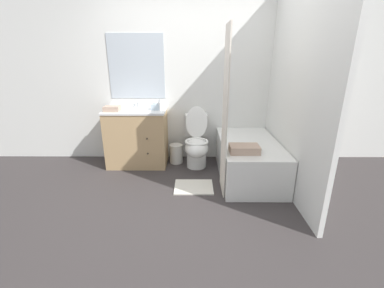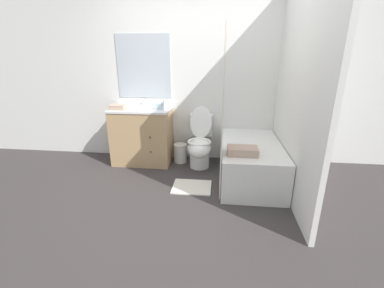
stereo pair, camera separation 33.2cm
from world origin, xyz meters
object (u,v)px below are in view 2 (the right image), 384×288
(vanity_cabinet, at_px, (143,135))
(toilet, at_px, (200,144))
(bathtub, at_px, (250,161))
(hand_towel_folded, at_px, (118,107))
(wastebasket, at_px, (180,153))
(bath_mat, at_px, (192,187))
(bath_towel_folded, at_px, (243,151))
(soap_dispenser, at_px, (164,105))
(tissue_box, at_px, (160,106))
(sink_faucet, at_px, (144,104))

(vanity_cabinet, height_order, toilet, toilet)
(bathtub, relative_size, hand_towel_folded, 6.41)
(vanity_cabinet, relative_size, wastebasket, 3.04)
(bath_mat, bearing_deg, bath_towel_folded, -5.12)
(vanity_cabinet, relative_size, toilet, 1.01)
(toilet, height_order, bath_towel_folded, toilet)
(soap_dispenser, bearing_deg, bath_mat, -56.93)
(hand_towel_folded, bearing_deg, bath_towel_folded, -21.47)
(toilet, xyz_separation_m, soap_dispenser, (-0.53, 0.06, 0.56))
(vanity_cabinet, height_order, wastebasket, vanity_cabinet)
(soap_dispenser, xyz_separation_m, bath_mat, (0.49, -0.75, -0.91))
(vanity_cabinet, xyz_separation_m, bath_mat, (0.85, -0.78, -0.43))
(bath_towel_folded, bearing_deg, vanity_cabinet, 150.33)
(bath_mat, bearing_deg, tissue_box, 126.38)
(wastebasket, distance_m, hand_towel_folded, 1.16)
(sink_faucet, bearing_deg, hand_towel_folded, -131.95)
(bath_towel_folded, xyz_separation_m, bath_mat, (-0.60, 0.05, -0.54))
(vanity_cabinet, distance_m, bath_mat, 1.23)
(tissue_box, distance_m, soap_dispenser, 0.07)
(soap_dispenser, bearing_deg, hand_towel_folded, -169.99)
(vanity_cabinet, relative_size, bath_towel_folded, 2.53)
(toilet, distance_m, bathtub, 0.80)
(soap_dispenser, relative_size, hand_towel_folded, 0.65)
(sink_faucet, relative_size, tissue_box, 1.18)
(bath_mat, bearing_deg, toilet, 86.59)
(toilet, height_order, hand_towel_folded, hand_towel_folded)
(soap_dispenser, relative_size, bath_towel_folded, 0.40)
(soap_dispenser, relative_size, bath_mat, 0.29)
(tissue_box, xyz_separation_m, soap_dispenser, (0.07, -0.01, 0.02))
(toilet, bearing_deg, bath_towel_folded, -53.18)
(sink_faucet, xyz_separation_m, tissue_box, (0.29, -0.21, 0.01))
(wastebasket, height_order, soap_dispenser, soap_dispenser)
(vanity_cabinet, relative_size, tissue_box, 7.37)
(tissue_box, bearing_deg, soap_dispenser, -6.48)
(toilet, bearing_deg, vanity_cabinet, 174.86)
(soap_dispenser, bearing_deg, bath_towel_folded, -36.43)
(vanity_cabinet, bearing_deg, bath_towel_folded, -29.67)
(sink_faucet, height_order, wastebasket, sink_faucet)
(toilet, height_order, bath_mat, toilet)
(bathtub, bearing_deg, hand_towel_folded, 171.52)
(vanity_cabinet, relative_size, sink_faucet, 6.27)
(bathtub, bearing_deg, vanity_cabinet, 165.21)
(tissue_box, bearing_deg, sink_faucet, 145.07)
(hand_towel_folded, distance_m, bath_mat, 1.58)
(vanity_cabinet, height_order, bathtub, vanity_cabinet)
(sink_faucet, distance_m, bath_towel_folded, 1.81)
(wastebasket, relative_size, bath_mat, 0.60)
(toilet, distance_m, bath_mat, 0.78)
(sink_faucet, height_order, bath_towel_folded, sink_faucet)
(soap_dispenser, distance_m, bath_towel_folded, 1.40)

